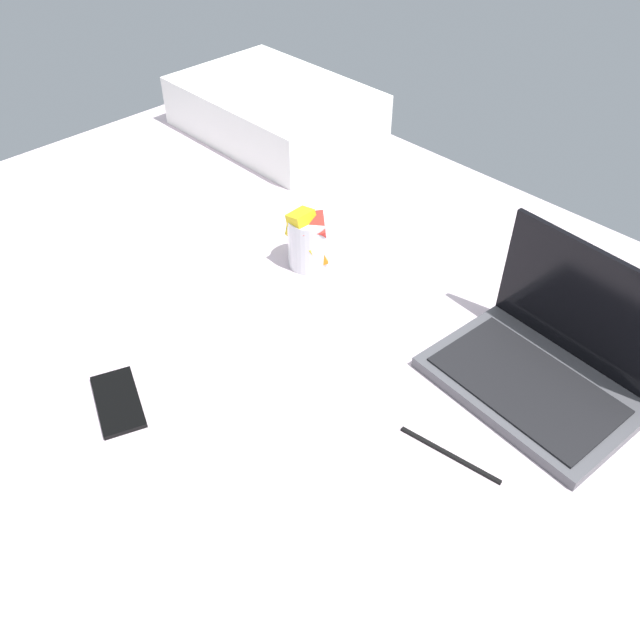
{
  "coord_description": "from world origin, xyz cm",
  "views": [
    {
      "loc": [
        78.2,
        -62.24,
        100.51
      ],
      "look_at": [
        16.3,
        -2.22,
        24.0
      ],
      "focal_mm": 37.22,
      "sensor_mm": 36.0,
      "label": 1
    }
  ],
  "objects_px": {
    "laptop": "(547,363)",
    "snack_cup": "(310,240)",
    "pillow": "(275,110)",
    "cell_phone": "(118,401)"
  },
  "relations": [
    {
      "from": "laptop",
      "to": "cell_phone",
      "type": "relative_size",
      "value": 2.49
    },
    {
      "from": "cell_phone",
      "to": "pillow",
      "type": "relative_size",
      "value": 0.27
    },
    {
      "from": "pillow",
      "to": "cell_phone",
      "type": "bearing_deg",
      "value": -56.13
    },
    {
      "from": "snack_cup",
      "to": "pillow",
      "type": "relative_size",
      "value": 0.26
    },
    {
      "from": "laptop",
      "to": "pillow",
      "type": "height_order",
      "value": "laptop"
    },
    {
      "from": "pillow",
      "to": "laptop",
      "type": "bearing_deg",
      "value": -16.11
    },
    {
      "from": "laptop",
      "to": "pillow",
      "type": "relative_size",
      "value": 0.67
    },
    {
      "from": "laptop",
      "to": "snack_cup",
      "type": "bearing_deg",
      "value": -169.23
    },
    {
      "from": "laptop",
      "to": "pillow",
      "type": "distance_m",
      "value": 1.06
    },
    {
      "from": "laptop",
      "to": "snack_cup",
      "type": "xyz_separation_m",
      "value": [
        -0.52,
        -0.05,
        0.02
      ]
    }
  ]
}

